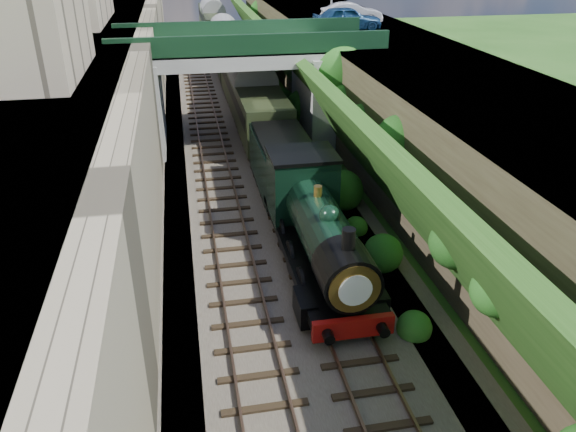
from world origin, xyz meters
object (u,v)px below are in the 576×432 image
(road_bridge, at_px, (254,80))
(tree, at_px, (340,75))
(car_blue, at_px, (347,18))
(car_silver, at_px, (351,13))
(tender, at_px, (284,168))
(locomotive, at_px, (318,230))

(road_bridge, relative_size, tree, 2.42)
(car_blue, relative_size, car_silver, 1.06)
(tree, xyz_separation_m, tender, (-4.71, -6.70, -3.03))
(road_bridge, relative_size, car_silver, 3.58)
(road_bridge, distance_m, car_silver, 11.37)
(locomotive, relative_size, tender, 1.70)
(tree, relative_size, tender, 1.10)
(road_bridge, xyz_separation_m, car_blue, (7.02, 3.90, 2.98))
(tree, bearing_deg, tender, -125.14)
(locomotive, bearing_deg, tender, 90.00)
(tree, distance_m, tender, 8.73)
(tender, bearing_deg, locomotive, -90.00)
(road_bridge, bearing_deg, tree, -23.40)
(car_silver, bearing_deg, tree, 165.63)
(road_bridge, height_order, tree, road_bridge)
(tender, bearing_deg, road_bridge, 91.66)
(car_silver, bearing_deg, locomotive, 166.36)
(car_silver, height_order, locomotive, car_silver)
(locomotive, bearing_deg, car_silver, 70.98)
(road_bridge, distance_m, car_blue, 8.56)
(car_silver, xyz_separation_m, locomotive, (-8.07, -23.40, -5.09))
(road_bridge, xyz_separation_m, locomotive, (0.26, -16.21, -2.18))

